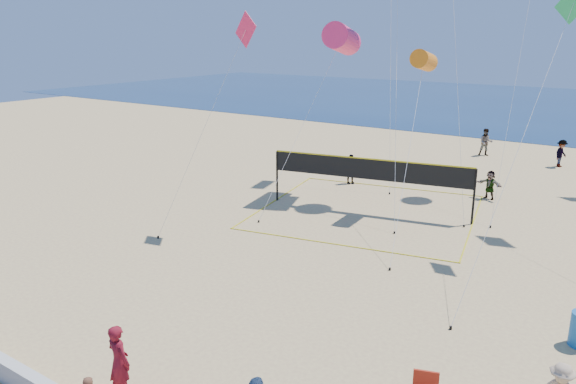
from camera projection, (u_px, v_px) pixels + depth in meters
The scene contains 11 objects.
ground at pixel (214, 378), 14.06m from camera, with size 120.00×120.00×0.00m, color tan.
woman at pixel (119, 362), 13.06m from camera, with size 0.69×0.45×1.88m, color maroon.
far_person_0 at pixel (350, 169), 31.86m from camera, with size 1.00×0.42×1.71m, color gray.
far_person_1 at pixel (490, 185), 28.96m from camera, with size 1.39×0.44×1.50m, color gray.
far_person_3 at pixel (486, 142), 39.09m from camera, with size 0.92×0.72×1.90m, color gray.
far_person_4 at pixel (561, 153), 35.83m from camera, with size 1.14×0.65×1.76m, color gray.
volleyball_net at pixel (369, 175), 26.61m from camera, with size 11.51×11.39×2.63m.
kite_0 at pixel (342, 39), 28.02m from camera, with size 2.05×8.02×8.86m.
kite_2 at pixel (424, 61), 25.06m from camera, with size 2.51×8.10×7.66m.
kite_3 at pixel (240, 44), 22.49m from camera, with size 3.17×3.39×9.16m.
kite_4 at pixel (566, 23), 19.28m from camera, with size 1.66×8.25×10.08m.
Camera 1 is at (8.46, -9.04, 8.33)m, focal length 35.00 mm.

